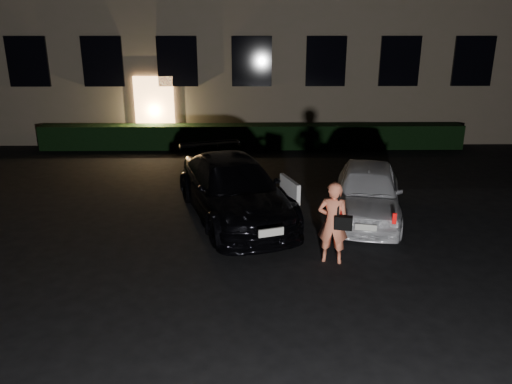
{
  "coord_description": "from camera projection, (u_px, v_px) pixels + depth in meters",
  "views": [
    {
      "loc": [
        -0.1,
        -7.04,
        4.25
      ],
      "look_at": [
        0.03,
        2.0,
        1.2
      ],
      "focal_mm": 35.0,
      "sensor_mm": 36.0,
      "label": 1
    }
  ],
  "objects": [
    {
      "name": "hatch",
      "position": [
        367.0,
        191.0,
        11.36
      ],
      "size": [
        2.3,
        3.94,
        1.26
      ],
      "rotation": [
        0.0,
        0.0,
        -0.23
      ],
      "color": "white",
      "rests_on": "ground"
    },
    {
      "name": "hedge",
      "position": [
        252.0,
        137.0,
        17.84
      ],
      "size": [
        15.0,
        0.7,
        0.85
      ],
      "primitive_type": "cube",
      "color": "black",
      "rests_on": "ground"
    },
    {
      "name": "man",
      "position": [
        333.0,
        222.0,
        9.15
      ],
      "size": [
        0.66,
        0.51,
        1.57
      ],
      "rotation": [
        0.0,
        0.0,
        2.9
      ],
      "color": "#FF825C",
      "rests_on": "ground"
    },
    {
      "name": "ground",
      "position": [
        256.0,
        302.0,
        8.03
      ],
      "size": [
        80.0,
        80.0,
        0.0
      ],
      "primitive_type": "plane",
      "color": "black",
      "rests_on": "ground"
    },
    {
      "name": "sedan",
      "position": [
        234.0,
        189.0,
        11.36
      ],
      "size": [
        3.26,
        5.02,
        1.35
      ],
      "rotation": [
        0.0,
        0.0,
        0.32
      ],
      "color": "black",
      "rests_on": "ground"
    }
  ]
}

